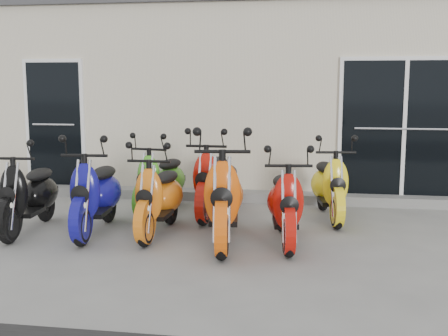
{
  "coord_description": "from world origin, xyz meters",
  "views": [
    {
      "loc": [
        1.2,
        -6.92,
        1.91
      ],
      "look_at": [
        0.0,
        0.6,
        0.75
      ],
      "focal_mm": 45.0,
      "sensor_mm": 36.0,
      "label": 1
    }
  ],
  "objects_px": {
    "scooter_front_blue": "(95,183)",
    "scooter_back_yellow": "(330,176)",
    "scooter_back_red": "(212,171)",
    "scooter_front_orange_a": "(159,187)",
    "scooter_back_green": "(160,172)",
    "scooter_front_red": "(285,193)",
    "scooter_front_black": "(28,184)",
    "scooter_front_orange_b": "(224,184)"
  },
  "relations": [
    {
      "from": "scooter_front_blue",
      "to": "scooter_back_yellow",
      "type": "xyz_separation_m",
      "value": [
        2.96,
        1.22,
        -0.04
      ]
    },
    {
      "from": "scooter_front_blue",
      "to": "scooter_back_red",
      "type": "bearing_deg",
      "value": 37.11
    },
    {
      "from": "scooter_front_orange_a",
      "to": "scooter_back_red",
      "type": "relative_size",
      "value": 0.94
    },
    {
      "from": "scooter_back_green",
      "to": "scooter_front_red",
      "type": "bearing_deg",
      "value": -25.75
    },
    {
      "from": "scooter_back_red",
      "to": "scooter_front_orange_a",
      "type": "bearing_deg",
      "value": -112.36
    },
    {
      "from": "scooter_front_black",
      "to": "scooter_front_orange_a",
      "type": "distance_m",
      "value": 1.7
    },
    {
      "from": "scooter_back_green",
      "to": "scooter_back_yellow",
      "type": "xyz_separation_m",
      "value": [
        2.45,
        -0.01,
        0.01
      ]
    },
    {
      "from": "scooter_front_black",
      "to": "scooter_front_orange_b",
      "type": "xyz_separation_m",
      "value": [
        2.57,
        -0.12,
        0.1
      ]
    },
    {
      "from": "scooter_front_black",
      "to": "scooter_front_orange_b",
      "type": "height_order",
      "value": "scooter_front_orange_b"
    },
    {
      "from": "scooter_front_blue",
      "to": "scooter_front_orange_b",
      "type": "bearing_deg",
      "value": -11.3
    },
    {
      "from": "scooter_front_orange_b",
      "to": "scooter_back_red",
      "type": "relative_size",
      "value": 1.1
    },
    {
      "from": "scooter_front_black",
      "to": "scooter_back_green",
      "type": "height_order",
      "value": "scooter_front_black"
    },
    {
      "from": "scooter_front_orange_a",
      "to": "scooter_back_yellow",
      "type": "height_order",
      "value": "scooter_back_yellow"
    },
    {
      "from": "scooter_front_orange_b",
      "to": "scooter_back_green",
      "type": "distance_m",
      "value": 1.84
    },
    {
      "from": "scooter_back_yellow",
      "to": "scooter_front_red",
      "type": "bearing_deg",
      "value": -122.09
    },
    {
      "from": "scooter_back_yellow",
      "to": "scooter_front_blue",
      "type": "bearing_deg",
      "value": -166.56
    },
    {
      "from": "scooter_back_green",
      "to": "scooter_front_orange_b",
      "type": "bearing_deg",
      "value": -41.56
    },
    {
      "from": "scooter_front_blue",
      "to": "scooter_back_red",
      "type": "height_order",
      "value": "scooter_back_red"
    },
    {
      "from": "scooter_front_orange_b",
      "to": "scooter_front_black",
      "type": "bearing_deg",
      "value": 170.34
    },
    {
      "from": "scooter_front_black",
      "to": "scooter_back_red",
      "type": "bearing_deg",
      "value": 25.48
    },
    {
      "from": "scooter_front_blue",
      "to": "scooter_back_yellow",
      "type": "bearing_deg",
      "value": 17.46
    },
    {
      "from": "scooter_front_orange_b",
      "to": "scooter_back_yellow",
      "type": "xyz_separation_m",
      "value": [
        1.28,
        1.41,
        -0.1
      ]
    },
    {
      "from": "scooter_front_orange_a",
      "to": "scooter_back_green",
      "type": "xyz_separation_m",
      "value": [
        -0.3,
        1.16,
        -0.0
      ]
    },
    {
      "from": "scooter_front_red",
      "to": "scooter_back_yellow",
      "type": "relative_size",
      "value": 1.0
    },
    {
      "from": "scooter_front_orange_a",
      "to": "scooter_front_black",
      "type": "bearing_deg",
      "value": -174.16
    },
    {
      "from": "scooter_back_red",
      "to": "scooter_front_orange_b",
      "type": "bearing_deg",
      "value": -72.77
    },
    {
      "from": "scooter_front_blue",
      "to": "scooter_back_green",
      "type": "distance_m",
      "value": 1.33
    },
    {
      "from": "scooter_back_green",
      "to": "scooter_back_yellow",
      "type": "relative_size",
      "value": 0.99
    },
    {
      "from": "scooter_front_black",
      "to": "scooter_front_orange_a",
      "type": "relative_size",
      "value": 1.02
    },
    {
      "from": "scooter_front_black",
      "to": "scooter_front_red",
      "type": "xyz_separation_m",
      "value": [
        3.29,
        -0.01,
        -0.01
      ]
    },
    {
      "from": "scooter_front_blue",
      "to": "scooter_front_orange_a",
      "type": "relative_size",
      "value": 1.06
    },
    {
      "from": "scooter_front_red",
      "to": "scooter_back_green",
      "type": "height_order",
      "value": "scooter_front_red"
    },
    {
      "from": "scooter_front_blue",
      "to": "scooter_front_red",
      "type": "relative_size",
      "value": 1.06
    },
    {
      "from": "scooter_front_blue",
      "to": "scooter_front_orange_a",
      "type": "height_order",
      "value": "scooter_front_blue"
    },
    {
      "from": "scooter_back_green",
      "to": "scooter_front_blue",
      "type": "bearing_deg",
      "value": -103.77
    },
    {
      "from": "scooter_front_orange_a",
      "to": "scooter_front_orange_b",
      "type": "relative_size",
      "value": 0.85
    },
    {
      "from": "scooter_front_orange_b",
      "to": "scooter_back_green",
      "type": "relative_size",
      "value": 1.17
    },
    {
      "from": "scooter_front_orange_b",
      "to": "scooter_back_yellow",
      "type": "bearing_deg",
      "value": 40.79
    },
    {
      "from": "scooter_front_orange_a",
      "to": "scooter_front_orange_b",
      "type": "bearing_deg",
      "value": -14.75
    },
    {
      "from": "scooter_front_black",
      "to": "scooter_front_orange_a",
      "type": "height_order",
      "value": "scooter_front_black"
    },
    {
      "from": "scooter_back_red",
      "to": "scooter_back_yellow",
      "type": "height_order",
      "value": "scooter_back_red"
    },
    {
      "from": "scooter_front_red",
      "to": "scooter_back_red",
      "type": "relative_size",
      "value": 0.94
    }
  ]
}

